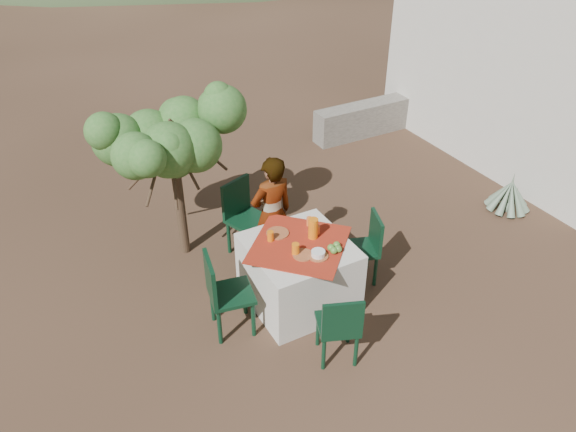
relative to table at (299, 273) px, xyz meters
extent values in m
plane|color=#312116|center=(-0.16, -0.27, -0.38)|extent=(160.00, 160.00, 0.00)
cube|color=silver|center=(0.00, 0.00, 0.00)|extent=(1.02, 1.02, 0.75)
cube|color=#A92A18|center=(0.00, 0.00, 0.38)|extent=(1.30, 1.30, 0.01)
cylinder|color=black|center=(-0.20, 0.82, -0.15)|extent=(0.05, 0.05, 0.46)
cylinder|color=black|center=(0.13, 0.95, -0.15)|extent=(0.05, 0.05, 0.46)
cylinder|color=black|center=(-0.32, 1.15, -0.15)|extent=(0.05, 0.05, 0.46)
cylinder|color=black|center=(0.01, 1.28, -0.15)|extent=(0.05, 0.05, 0.46)
cube|color=black|center=(-0.09, 1.05, 0.08)|extent=(0.56, 0.56, 0.04)
cube|color=black|center=(-0.16, 1.23, 0.33)|extent=(0.42, 0.19, 0.45)
cylinder|color=black|center=(0.13, -0.78, -0.17)|extent=(0.04, 0.04, 0.41)
cylinder|color=black|center=(-0.16, -0.67, -0.17)|extent=(0.04, 0.04, 0.41)
cylinder|color=black|center=(0.02, -1.07, -0.17)|extent=(0.04, 0.04, 0.41)
cylinder|color=black|center=(-0.27, -0.96, -0.17)|extent=(0.04, 0.04, 0.41)
cube|color=black|center=(-0.07, -0.87, 0.03)|extent=(0.50, 0.50, 0.04)
cube|color=black|center=(-0.13, -1.04, 0.25)|extent=(0.37, 0.17, 0.40)
cylinder|color=black|center=(-0.66, -0.25, -0.15)|extent=(0.04, 0.04, 0.46)
cylinder|color=black|center=(-0.60, 0.09, -0.15)|extent=(0.04, 0.04, 0.46)
cylinder|color=black|center=(-1.00, -0.19, -0.15)|extent=(0.04, 0.04, 0.46)
cylinder|color=black|center=(-0.94, 0.15, -0.15)|extent=(0.04, 0.04, 0.46)
cube|color=black|center=(-0.80, -0.05, 0.08)|extent=(0.50, 0.50, 0.04)
cube|color=black|center=(-0.99, -0.01, 0.32)|extent=(0.12, 0.43, 0.45)
cylinder|color=black|center=(0.69, 0.20, -0.17)|extent=(0.04, 0.04, 0.41)
cylinder|color=black|center=(0.58, -0.10, -0.17)|extent=(0.04, 0.04, 0.41)
cylinder|color=black|center=(0.98, 0.10, -0.17)|extent=(0.04, 0.04, 0.41)
cylinder|color=black|center=(0.88, -0.20, -0.17)|extent=(0.04, 0.04, 0.41)
cube|color=black|center=(0.78, 0.00, 0.03)|extent=(0.49, 0.49, 0.04)
cube|color=black|center=(0.95, -0.06, 0.25)|extent=(0.16, 0.38, 0.40)
imported|color=#8C6651|center=(0.04, 0.69, 0.34)|extent=(0.55, 0.38, 1.44)
cylinder|color=#4A3425|center=(-0.79, 1.44, 0.29)|extent=(0.11, 0.11, 1.34)
sphere|color=#2D6525|center=(-0.79, 1.44, 0.96)|extent=(0.57, 0.57, 0.57)
sphere|color=#2D6525|center=(-0.26, 1.44, 1.10)|extent=(0.54, 0.54, 0.54)
sphere|color=#2D6525|center=(-1.27, 1.54, 1.05)|extent=(0.50, 0.50, 0.50)
sphere|color=#2D6525|center=(-0.69, 1.97, 1.15)|extent=(0.52, 0.52, 0.52)
sphere|color=#2D6525|center=(-0.74, 0.96, 1.01)|extent=(0.46, 0.46, 0.46)
sphere|color=slate|center=(3.42, 0.23, -0.34)|extent=(0.20, 0.20, 0.20)
cone|color=slate|center=(3.42, 0.23, -0.09)|extent=(0.11, 0.11, 0.57)
cone|color=slate|center=(3.54, 0.27, -0.15)|extent=(0.34, 0.20, 0.49)
cone|color=slate|center=(3.49, 0.34, -0.15)|extent=(0.25, 0.31, 0.50)
cone|color=slate|center=(3.41, 0.36, -0.15)|extent=(0.12, 0.35, 0.48)
cone|color=slate|center=(3.34, 0.33, -0.15)|extent=(0.27, 0.30, 0.50)
cone|color=slate|center=(3.30, 0.26, -0.15)|extent=(0.35, 0.18, 0.49)
cone|color=slate|center=(3.30, 0.19, -0.15)|extent=(0.34, 0.20, 0.49)
cone|color=slate|center=(3.35, 0.12, -0.15)|extent=(0.25, 0.31, 0.50)
cone|color=slate|center=(3.42, 0.10, -0.15)|extent=(0.12, 0.35, 0.48)
cone|color=slate|center=(3.50, 0.13, -0.15)|extent=(0.27, 0.30, 0.50)
cone|color=slate|center=(3.54, 0.20, -0.15)|extent=(0.35, 0.18, 0.49)
cube|color=beige|center=(5.44, 1.53, 1.12)|extent=(3.20, 4.20, 3.00)
cube|color=gray|center=(3.44, 3.13, -0.10)|extent=(2.60, 0.35, 0.55)
cylinder|color=brown|center=(-0.11, 0.27, 0.39)|extent=(0.24, 0.24, 0.01)
cylinder|color=brown|center=(-0.06, -0.19, 0.39)|extent=(0.21, 0.21, 0.01)
cylinder|color=orange|center=(-0.23, 0.20, 0.44)|extent=(0.07, 0.07, 0.11)
cylinder|color=orange|center=(-0.11, -0.13, 0.44)|extent=(0.08, 0.08, 0.12)
cylinder|color=orange|center=(0.19, 0.04, 0.50)|extent=(0.10, 0.10, 0.23)
cylinder|color=brown|center=(0.07, -0.27, 0.39)|extent=(0.21, 0.21, 0.01)
cylinder|color=white|center=(0.07, -0.27, 0.42)|extent=(0.14, 0.14, 0.05)
cylinder|color=orange|center=(0.26, 0.07, 0.43)|extent=(0.06, 0.06, 0.10)
cylinder|color=orange|center=(0.27, 0.25, 0.43)|extent=(0.06, 0.06, 0.10)
cube|color=white|center=(0.24, 0.14, 0.43)|extent=(0.08, 0.06, 0.10)
sphere|color=#518932|center=(0.23, -0.25, 0.42)|extent=(0.07, 0.07, 0.07)
sphere|color=#518932|center=(0.30, -0.24, 0.42)|extent=(0.07, 0.07, 0.07)
sphere|color=#518932|center=(0.28, -0.30, 0.42)|extent=(0.07, 0.07, 0.07)
sphere|color=#518932|center=(0.23, -0.30, 0.42)|extent=(0.07, 0.07, 0.07)
camera|label=1|loc=(-2.32, -4.02, 3.84)|focal=35.00mm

